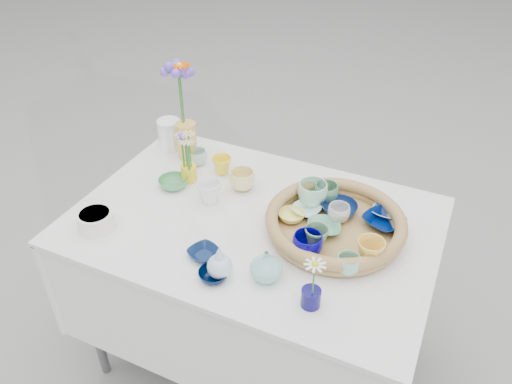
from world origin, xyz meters
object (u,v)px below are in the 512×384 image
at_px(bud_vase_seafoam, 266,265).
at_px(tall_vase_yellow, 187,141).
at_px(display_table, 254,354).
at_px(wicker_tray, 335,224).

height_order(bud_vase_seafoam, tall_vase_yellow, tall_vase_yellow).
distance_m(bud_vase_seafoam, tall_vase_yellow, 0.77).
distance_m(display_table, tall_vase_yellow, 0.98).
distance_m(wicker_tray, bud_vase_seafoam, 0.32).
relative_size(display_table, tall_vase_yellow, 8.07).
bearing_deg(tall_vase_yellow, wicker_tray, -16.82).
xyz_separation_m(display_table, bud_vase_seafoam, (0.16, -0.24, 0.82)).
distance_m(wicker_tray, tall_vase_yellow, 0.74).
distance_m(display_table, bud_vase_seafoam, 0.87).
bearing_deg(bud_vase_seafoam, tall_vase_yellow, 139.02).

